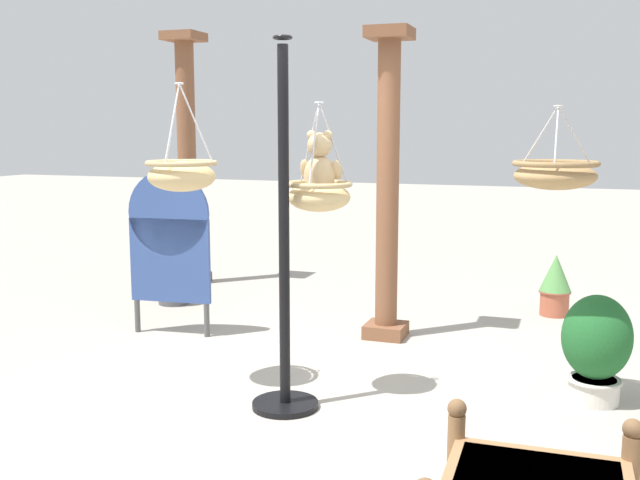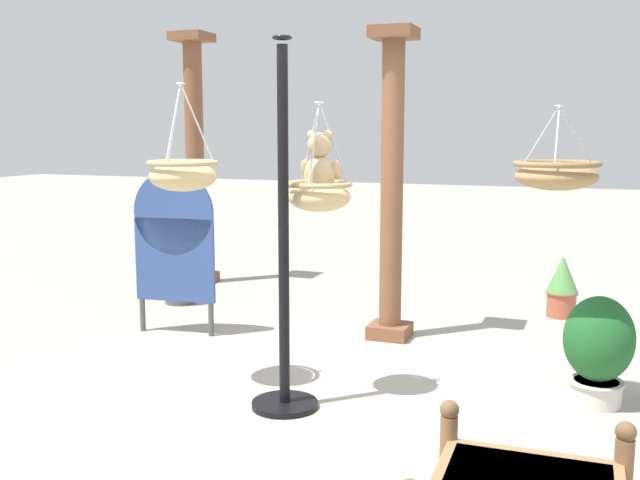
% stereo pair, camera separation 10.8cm
% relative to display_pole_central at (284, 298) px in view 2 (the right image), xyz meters
% --- Properties ---
extents(ground_plane, '(40.00, 40.00, 0.00)m').
position_rel_display_pole_central_xyz_m(ground_plane, '(0.18, 0.20, -0.74)').
color(ground_plane, '#A8A093').
extents(display_pole_central, '(0.44, 0.44, 2.40)m').
position_rel_display_pole_central_xyz_m(display_pole_central, '(0.00, 0.00, 0.00)').
color(display_pole_central, black).
rests_on(display_pole_central, ground).
extents(hanging_basket_with_teddy, '(0.44, 0.44, 0.72)m').
position_rel_display_pole_central_xyz_m(hanging_basket_with_teddy, '(0.15, 0.25, 0.66)').
color(hanging_basket_with_teddy, tan).
extents(teddy_bear, '(0.29, 0.25, 0.42)m').
position_rel_display_pole_central_xyz_m(teddy_bear, '(0.15, 0.27, 0.84)').
color(teddy_bear, tan).
extents(hanging_basket_left_high, '(0.49, 0.49, 0.73)m').
position_rel_display_pole_central_xyz_m(hanging_basket_left_high, '(-0.78, 0.08, 0.79)').
color(hanging_basket_left_high, tan).
extents(hanging_basket_right_low, '(0.54, 0.54, 0.53)m').
position_rel_display_pole_central_xyz_m(hanging_basket_right_low, '(1.62, 0.58, 0.81)').
color(hanging_basket_right_low, '#A37F51').
extents(greenhouse_pillar_left, '(0.41, 0.41, 2.93)m').
position_rel_display_pole_central_xyz_m(greenhouse_pillar_left, '(-2.58, 3.32, 0.67)').
color(greenhouse_pillar_left, brown).
rests_on(greenhouse_pillar_left, ground).
extents(greenhouse_pillar_right, '(0.37, 0.37, 2.68)m').
position_rel_display_pole_central_xyz_m(greenhouse_pillar_right, '(0.21, 1.86, 0.55)').
color(greenhouse_pillar_right, brown).
rests_on(greenhouse_pillar_right, ground).
extents(potted_plant_tall_leafy, '(0.38, 0.38, 0.52)m').
position_rel_display_pole_central_xyz_m(potted_plant_tall_leafy, '(-2.22, 2.34, -0.49)').
color(potted_plant_tall_leafy, '#4C4C51').
rests_on(potted_plant_tall_leafy, ground).
extents(potted_plant_bushy_green, '(0.31, 0.31, 0.61)m').
position_rel_display_pole_central_xyz_m(potted_plant_bushy_green, '(1.59, 3.16, -0.43)').
color(potted_plant_bushy_green, '#AD563D').
rests_on(potted_plant_bushy_green, ground).
extents(potted_plant_trailing_ivy, '(0.46, 0.46, 0.74)m').
position_rel_display_pole_central_xyz_m(potted_plant_trailing_ivy, '(1.93, 0.79, -0.35)').
color(potted_plant_trailing_ivy, beige).
rests_on(potted_plant_trailing_ivy, ground).
extents(display_sign_board, '(0.75, 0.12, 1.48)m').
position_rel_display_pole_central_xyz_m(display_sign_board, '(-1.63, 1.30, 0.12)').
color(display_sign_board, '#334C8C').
rests_on(display_sign_board, ground).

